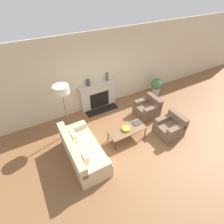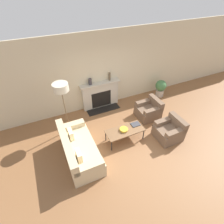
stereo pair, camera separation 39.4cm
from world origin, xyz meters
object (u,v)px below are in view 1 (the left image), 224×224
floor_lamp (62,93)px  mantel_vase_left (88,83)px  mantel_vase_center_left (107,77)px  armchair_far (148,108)px  potted_plant (156,85)px  bowl (126,129)px  armchair_near (170,127)px  coffee_table (127,130)px  fireplace (99,96)px  book (137,123)px  couch (83,152)px

floor_lamp → mantel_vase_left: (1.16, 0.86, -0.40)m
floor_lamp → mantel_vase_center_left: floor_lamp is taller
armchair_far → potted_plant: bearing=128.4°
bowl → mantel_vase_left: 2.21m
armchair_near → mantel_vase_left: (-1.77, 2.57, 0.92)m
coffee_table → floor_lamp: floor_lamp is taller
bowl → potted_plant: 3.17m
fireplace → bowl: 2.04m
fireplace → mantel_vase_center_left: size_ratio=5.01×
book → potted_plant: potted_plant is taller
coffee_table → bowl: size_ratio=4.59×
armchair_near → armchair_far: same height
couch → mantel_vase_left: 2.56m
couch → book: couch is taller
armchair_near → floor_lamp: 3.64m
armchair_near → mantel_vase_center_left: size_ratio=2.51×
potted_plant → fireplace: bearing=172.2°
floor_lamp → mantel_vase_left: 1.50m
book → coffee_table: bearing=-167.6°
armchair_far → coffee_table: 1.55m
book → bowl: bearing=-169.9°
fireplace → mantel_vase_center_left: (0.40, 0.01, 0.72)m
bowl → fireplace: bearing=89.1°
book → mantel_vase_center_left: bearing=92.0°
armchair_far → bowl: armchair_far is taller
fireplace → armchair_far: size_ratio=2.00×
coffee_table → potted_plant: (2.65, 1.69, 0.01)m
fireplace → armchair_near: (1.39, -2.56, -0.25)m
floor_lamp → potted_plant: size_ratio=2.48×
couch → book: 1.98m
bowl → floor_lamp: size_ratio=0.14×
armchair_far → book: armchair_far is taller
fireplace → floor_lamp: (-1.53, -0.85, 1.07)m
fireplace → mantel_vase_center_left: bearing=2.1°
book → mantel_vase_center_left: size_ratio=0.91×
mantel_vase_center_left → potted_plant: mantel_vase_center_left is taller
fireplace → couch: size_ratio=0.84×
fireplace → mantel_vase_center_left: mantel_vase_center_left is taller
coffee_table → potted_plant: potted_plant is taller
couch → armchair_near: 2.97m
armchair_near → armchair_far: 1.19m
coffee_table → armchair_far: bearing=26.2°
armchair_near → armchair_far: size_ratio=1.00×
bowl → mantel_vase_center_left: 2.24m
bowl → book: size_ratio=0.93×
armchair_far → coffee_table: armchair_far is taller
coffee_table → floor_lamp: 2.30m
armchair_near → coffee_table: (-1.39, 0.50, 0.11)m
fireplace → couch: bearing=-126.4°
floor_lamp → mantel_vase_center_left: bearing=24.0°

